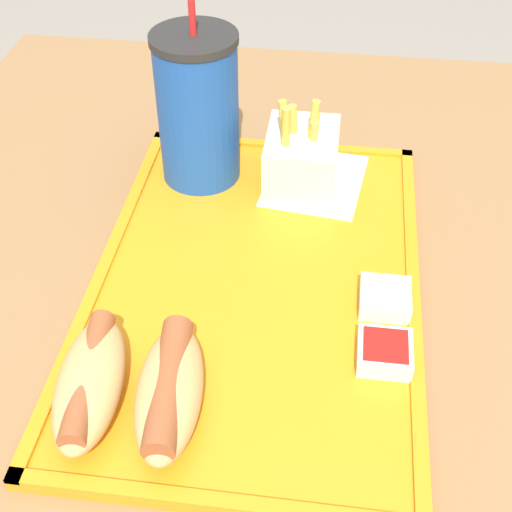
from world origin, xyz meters
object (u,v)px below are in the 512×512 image
hot_dog_far (90,382)px  sauce_cup_mayo (385,298)px  soda_cup (198,109)px  hot_dog_near (169,390)px  fries_carton (301,158)px  sauce_cup_ketchup (385,352)px

hot_dog_far → sauce_cup_mayo: size_ratio=3.02×
soda_cup → hot_dog_near: 0.33m
fries_carton → sauce_cup_ketchup: bearing=-159.4°
soda_cup → hot_dog_near: soda_cup is taller
soda_cup → fries_carton: soda_cup is taller
hot_dog_near → sauce_cup_mayo: bearing=-51.0°
soda_cup → sauce_cup_mayo: 0.28m
hot_dog_near → sauce_cup_ketchup: hot_dog_near is taller
hot_dog_far → sauce_cup_mayo: bearing=-59.7°
sauce_cup_mayo → hot_dog_near: bearing=129.0°
hot_dog_near → hot_dog_far: bearing=90.0°
hot_dog_near → fries_carton: size_ratio=1.27×
hot_dog_far → hot_dog_near: hot_dog_near is taller
hot_dog_far → hot_dog_near: 0.06m
soda_cup → hot_dog_near: size_ratio=1.46×
fries_carton → sauce_cup_mayo: size_ratio=2.38×
hot_dog_near → sauce_cup_ketchup: bearing=-67.0°
sauce_cup_ketchup → hot_dog_far: bearing=107.1°
fries_carton → sauce_cup_ketchup: size_ratio=2.38×
sauce_cup_ketchup → hot_dog_near: bearing=113.0°
sauce_cup_mayo → hot_dog_far: bearing=120.3°
sauce_cup_mayo → sauce_cup_ketchup: bearing=179.5°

